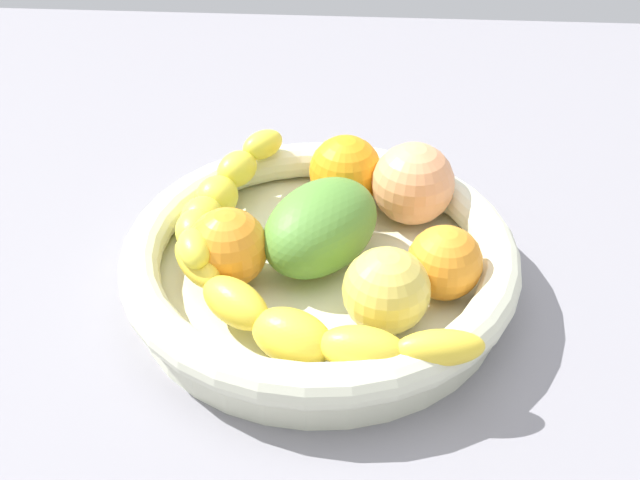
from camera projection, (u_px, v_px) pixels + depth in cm
name	position (u px, v px, depth cm)	size (l,w,h in cm)	color
kitchen_counter	(320.00, 303.00, 69.52)	(120.00, 120.00, 3.00)	gray
fruit_bowl	(320.00, 263.00, 66.87)	(32.37, 32.37, 5.57)	beige
banana_draped_left	(217.00, 201.00, 69.33)	(20.57, 8.55, 5.12)	yellow
banana_draped_right	(299.00, 323.00, 58.41)	(13.56, 24.46, 4.34)	yellow
orange_front	(228.00, 248.00, 64.20)	(6.47, 6.47, 6.47)	orange
orange_mid_left	(346.00, 172.00, 73.02)	(6.58, 6.58, 6.58)	orange
orange_mid_right	(444.00, 263.00, 63.14)	(5.94, 5.94, 5.94)	orange
mango_green	(325.00, 227.00, 66.01)	(11.59, 7.84, 6.93)	#558D35
peach_blush	(413.00, 184.00, 70.84)	(7.26, 7.26, 7.26)	#F9A36A
apple_yellow	(386.00, 291.00, 59.99)	(6.60, 6.60, 6.60)	#E8CE58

